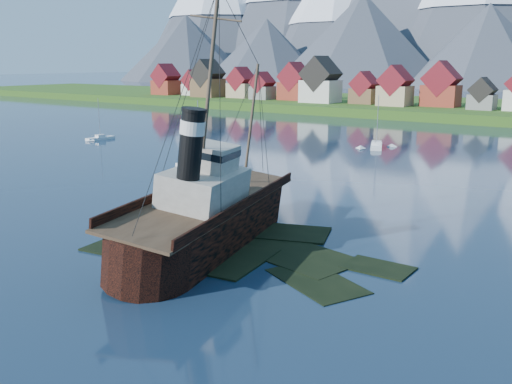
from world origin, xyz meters
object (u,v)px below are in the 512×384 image
Objects in this scene: tugboat_wreck at (215,211)px; sailboat_c at (376,147)px; sailboat_a at (199,162)px; sailboat_b at (100,139)px.

tugboat_wreck is 72.18m from sailboat_c.
tugboat_wreck is 2.77× the size of sailboat_a.
sailboat_c reaches higher than sailboat_b.
tugboat_wreck is at bearing -102.05° from sailboat_c.
tugboat_wreck reaches higher than sailboat_b.
sailboat_a is 1.01× the size of sailboat_c.
sailboat_a is at bearing 119.08° from tugboat_wreck.
tugboat_wreck is 85.08m from sailboat_b.
tugboat_wreck is 3.23× the size of sailboat_b.
sailboat_b is 64.40m from sailboat_c.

